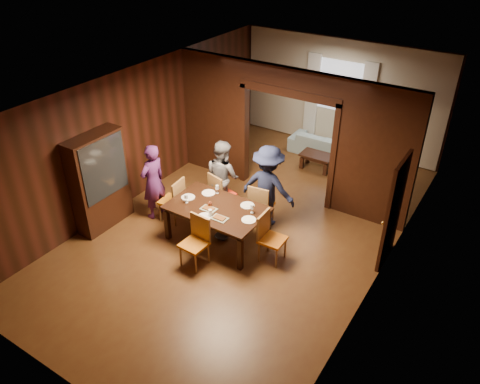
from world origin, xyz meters
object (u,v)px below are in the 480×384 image
Objects in this scene: sofa at (327,145)px; coffee_table at (317,162)px; chair_near at (194,243)px; person_navy at (268,187)px; person_grey at (223,177)px; dining_table at (217,224)px; chair_right at (273,238)px; person_purple at (153,182)px; hutch at (100,181)px; chair_far_r at (262,204)px; chair_left at (171,199)px; chair_far_l at (223,193)px.

coffee_table is (0.10, -0.84, -0.09)m from sofa.
sofa is at bearing 90.62° from chair_near.
person_grey is at bearing 0.39° from person_navy.
chair_right is (1.20, 0.05, 0.10)m from dining_table.
person_purple is 1.69× the size of chair_right.
dining_table is at bearing -96.15° from coffee_table.
dining_table is 1.20m from chair_right.
chair_far_r is at bearing 32.19° from hutch.
coffee_table is at bearing -90.64° from person_navy.
person_grey reaches higher than chair_left.
person_grey is 1.68× the size of chair_far_l.
sofa is 2.01× the size of chair_left.
chair_near is at bearing 126.75° from chair_right.
chair_left is 0.48× the size of hutch.
chair_far_l is 2.50m from hutch.
chair_far_l is at bearing 62.62° from chair_right.
chair_near is (-0.22, -5.40, 0.20)m from sofa.
chair_left is 1.00× the size of chair_far_l.
person_navy is at bearing 79.30° from chair_near.
chair_right is at bearing 169.47° from person_grey.
person_purple is 1.43m from person_grey.
person_navy is (2.12, 1.02, 0.05)m from person_purple.
sofa is at bearing 155.51° from chair_left.
person_grey reaches higher than coffee_table.
chair_far_r is 0.48× the size of hutch.
person_navy reaches higher than chair_far_l.
person_purple is 2.27m from chair_far_r.
chair_far_l is at bearing 132.46° from person_purple.
person_grey is 2.98m from coffee_table.
chair_left is at bearing 147.76° from chair_near.
chair_right is 1.00× the size of chair_near.
chair_far_r is 3.26m from hutch.
chair_far_l is at bearing 130.26° from chair_left.
chair_far_r is at bearing 111.30° from chair_left.
chair_near is (-0.45, -1.85, -0.39)m from person_navy.
coffee_table is at bearing -91.90° from chair_far_l.
hutch reaches higher than chair_far_l.
hutch is at bearing -160.78° from dining_table.
chair_right and chair_near have the same top height.
coffee_table is (0.40, 3.72, -0.18)m from dining_table.
person_purple is at bearing -118.17° from coffee_table.
coffee_table is 5.30m from hutch.
chair_near reaches higher than dining_table.
coffee_table is (0.92, 2.77, -0.61)m from person_grey.
sofa is at bearing 163.05° from person_purple.
person_grey is 2.04× the size of coffee_table.
chair_near is at bearing 87.19° from sofa.
person_navy is 1.07m from chair_far_l.
person_navy is at bearing -136.36° from chair_far_r.
person_purple is 1.69× the size of chair_far_r.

